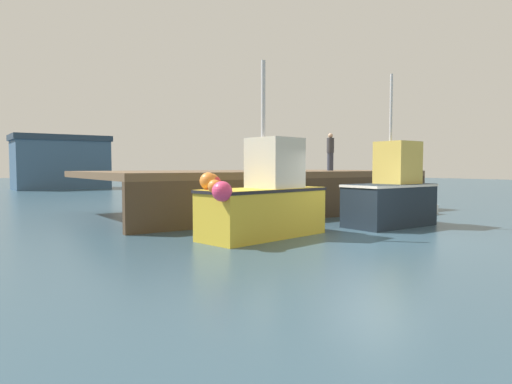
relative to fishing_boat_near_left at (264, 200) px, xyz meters
The scene contains 7 objects.
ground 3.27m from the fishing_boat_near_left, 40.31° to the right, with size 120.00×160.00×0.10m.
pier 6.88m from the fishing_boat_near_left, 55.50° to the left, with size 14.09×7.61×1.80m.
fishing_boat_near_left is the anchor object (origin of this frame).
fishing_boat_near_right 4.89m from the fishing_boat_near_left, ahead, with size 3.25×1.63×5.01m.
rowboat 8.78m from the fishing_boat_near_left, ahead, with size 1.84×0.83×0.43m.
dockworker 9.24m from the fishing_boat_near_left, 34.34° to the left, with size 0.34×0.34×1.73m.
warehouse 32.97m from the fishing_boat_near_left, 87.51° to the left, with size 7.96×4.54×4.71m.
Camera 1 is at (-9.83, -8.38, 1.99)m, focal length 32.02 mm.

